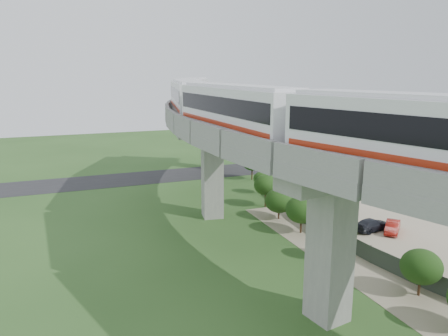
{
  "coord_description": "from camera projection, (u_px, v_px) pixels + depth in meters",
  "views": [
    {
      "loc": [
        -13.87,
        -30.85,
        14.93
      ],
      "look_at": [
        -1.71,
        0.35,
        7.5
      ],
      "focal_mm": 35.0,
      "sensor_mm": 36.0,
      "label": 1
    }
  ],
  "objects": [
    {
      "name": "car_red",
      "position": [
        392.0,
        227.0,
        41.15
      ],
      "size": [
        3.3,
        3.19,
        1.12
      ],
      "primitive_type": "imported",
      "rotation": [
        0.0,
        0.0,
        -0.82
      ],
      "color": "#9B160E",
      "rests_on": "dirt_lot"
    },
    {
      "name": "viaduct",
      "position": [
        289.0,
        145.0,
        35.61
      ],
      "size": [
        19.58,
        73.98,
        11.4
      ],
      "color": "#99968E",
      "rests_on": "ground"
    },
    {
      "name": "tree_3",
      "position": [
        279.0,
        201.0,
        44.63
      ],
      "size": [
        2.94,
        2.94,
        3.24
      ],
      "color": "#382314",
      "rests_on": "ground"
    },
    {
      "name": "tree_2",
      "position": [
        266.0,
        185.0,
        48.68
      ],
      "size": [
        2.66,
        2.66,
        3.68
      ],
      "color": "#382314",
      "rests_on": "ground"
    },
    {
      "name": "metro_train",
      "position": [
        233.0,
        103.0,
        37.29
      ],
      "size": [
        12.49,
        61.19,
        3.64
      ],
      "color": "silver",
      "rests_on": "ground"
    },
    {
      "name": "tree_6",
      "position": [
        421.0,
        267.0,
        29.23
      ],
      "size": [
        2.77,
        2.77,
        3.31
      ],
      "color": "#382314",
      "rests_on": "ground"
    },
    {
      "name": "car_dark",
      "position": [
        372.0,
        225.0,
        41.66
      ],
      "size": [
        4.19,
        2.33,
        1.15
      ],
      "primitive_type": "imported",
      "rotation": [
        0.0,
        0.0,
        1.76
      ],
      "color": "black",
      "rests_on": "dirt_lot"
    },
    {
      "name": "tree_0",
      "position": [
        252.0,
        162.0,
        60.98
      ],
      "size": [
        2.77,
        2.77,
        3.69
      ],
      "color": "#382314",
      "rests_on": "ground"
    },
    {
      "name": "ground",
      "position": [
        245.0,
        255.0,
        36.21
      ],
      "size": [
        160.0,
        160.0,
        0.0
      ],
      "primitive_type": "plane",
      "color": "#2B4D1E",
      "rests_on": "ground"
    },
    {
      "name": "dirt_lot",
      "position": [
        395.0,
        240.0,
        39.35
      ],
      "size": [
        18.0,
        26.0,
        0.04
      ],
      "primitive_type": "cube",
      "color": "gray",
      "rests_on": "ground"
    },
    {
      "name": "car_white",
      "position": [
        420.0,
        269.0,
        32.34
      ],
      "size": [
        2.98,
        3.24,
        1.07
      ],
      "primitive_type": "imported",
      "rotation": [
        0.0,
        0.0,
        0.69
      ],
      "color": "silver",
      "rests_on": "dirt_lot"
    },
    {
      "name": "asphalt_road",
      "position": [
        161.0,
        176.0,
        63.5
      ],
      "size": [
        60.0,
        8.0,
        0.03
      ],
      "primitive_type": "cube",
      "color": "#232326",
      "rests_on": "ground"
    },
    {
      "name": "tree_4",
      "position": [
        302.0,
        210.0,
        40.68
      ],
      "size": [
        3.01,
        3.01,
        3.6
      ],
      "color": "#382314",
      "rests_on": "ground"
    },
    {
      "name": "tree_1",
      "position": [
        262.0,
        179.0,
        54.08
      ],
      "size": [
        2.06,
        2.06,
        2.82
      ],
      "color": "#382314",
      "rests_on": "ground"
    },
    {
      "name": "tree_5",
      "position": [
        330.0,
        238.0,
        35.06
      ],
      "size": [
        2.11,
        2.11,
        2.78
      ],
      "color": "#382314",
      "rests_on": "ground"
    },
    {
      "name": "fence",
      "position": [
        343.0,
        231.0,
        39.51
      ],
      "size": [
        3.87,
        38.73,
        1.5
      ],
      "color": "#2D382D",
      "rests_on": "ground"
    }
  ]
}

